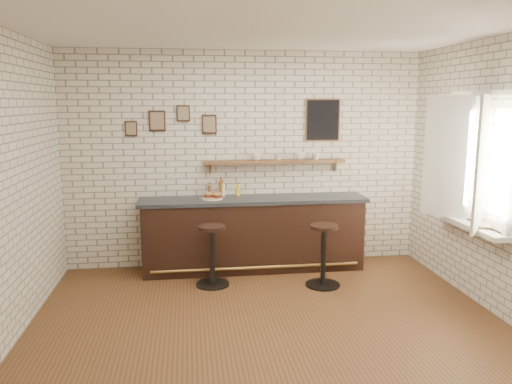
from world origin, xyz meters
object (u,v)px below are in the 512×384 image
at_px(shelf_cup_b, 279,157).
at_px(shelf_cup_d, 317,156).
at_px(bitters_bottle_white, 223,190).
at_px(ciabatta_sandwich, 213,195).
at_px(book_lower, 479,227).
at_px(bitters_bottle_amber, 221,188).
at_px(bar_stool_left, 212,253).
at_px(bar_counter, 253,234).
at_px(sandwich_plate, 212,199).
at_px(shelf_cup_a, 257,157).
at_px(shelf_cup_c, 300,156).
at_px(bitters_bottle_brown, 210,191).
at_px(condiment_bottle_yellow, 238,190).
at_px(book_upper, 477,225).
at_px(bar_stool_right, 323,253).

distance_m(shelf_cup_b, shelf_cup_d, 0.54).
relative_size(bitters_bottle_white, shelf_cup_b, 2.49).
bearing_deg(ciabatta_sandwich, book_lower, -29.82).
height_order(ciabatta_sandwich, bitters_bottle_amber, bitters_bottle_amber).
xyz_separation_m(bar_stool_left, shelf_cup_b, (0.99, 0.76, 1.12)).
relative_size(bar_counter, ciabatta_sandwich, 12.03).
distance_m(sandwich_plate, shelf_cup_a, 0.86).
bearing_deg(bar_stool_left, shelf_cup_c, 30.37).
bearing_deg(bitters_bottle_amber, bar_counter, -23.85).
height_order(bitters_bottle_brown, shelf_cup_a, shelf_cup_a).
bearing_deg(ciabatta_sandwich, shelf_cup_c, 9.62).
relative_size(shelf_cup_c, book_lower, 0.68).
height_order(condiment_bottle_yellow, shelf_cup_b, shelf_cup_b).
distance_m(shelf_cup_b, book_lower, 2.73).
height_order(bitters_bottle_brown, shelf_cup_b, shelf_cup_b).
bearing_deg(shelf_cup_c, shelf_cup_d, -82.42).
bearing_deg(ciabatta_sandwich, bitters_bottle_brown, 99.62).
bearing_deg(ciabatta_sandwich, bitters_bottle_white, 54.22).
bearing_deg(shelf_cup_d, ciabatta_sandwich, -164.70).
bearing_deg(shelf_cup_d, shelf_cup_a, -172.83).
bearing_deg(shelf_cup_c, bitters_bottle_white, 98.14).
bearing_deg(bar_stool_left, bar_counter, 42.95).
relative_size(bar_counter, shelf_cup_a, 23.06).
xyz_separation_m(bar_stool_left, book_upper, (2.91, -1.06, 0.54)).
bearing_deg(bitters_bottle_brown, book_upper, -32.09).
distance_m(condiment_bottle_yellow, bar_stool_right, 1.52).
height_order(bitters_bottle_amber, book_upper, bitters_bottle_amber).
xyz_separation_m(sandwich_plate, bitters_bottle_white, (0.16, 0.20, 0.08)).
bearing_deg(shelf_cup_d, bar_stool_right, -90.94).
xyz_separation_m(sandwich_plate, shelf_cup_b, (0.95, 0.21, 0.53)).
height_order(bitters_bottle_amber, book_lower, bitters_bottle_amber).
bearing_deg(condiment_bottle_yellow, shelf_cup_d, 0.56).
bearing_deg(shelf_cup_d, shelf_cup_b, -172.83).
xyz_separation_m(bitters_bottle_white, condiment_bottle_yellow, (0.22, -0.00, -0.01)).
relative_size(bar_stool_right, shelf_cup_d, 8.20).
bearing_deg(bar_stool_left, bitters_bottle_brown, 88.74).
distance_m(bitters_bottle_brown, condiment_bottle_yellow, 0.39).
relative_size(condiment_bottle_yellow, shelf_cup_a, 1.36).
distance_m(bitters_bottle_brown, book_upper, 3.41).
bearing_deg(shelf_cup_b, condiment_bottle_yellow, 110.26).
height_order(sandwich_plate, shelf_cup_c, shelf_cup_c).
distance_m(book_lower, book_upper, 0.03).
bearing_deg(book_lower, shelf_cup_d, 109.38).
bearing_deg(shelf_cup_b, bar_stool_right, -138.36).
distance_m(ciabatta_sandwich, shelf_cup_a, 0.82).
height_order(shelf_cup_d, book_lower, shelf_cup_d).
xyz_separation_m(shelf_cup_d, book_upper, (1.38, -1.82, -0.59)).
distance_m(ciabatta_sandwich, condiment_bottle_yellow, 0.41).
xyz_separation_m(bar_counter, bitters_bottle_amber, (-0.43, 0.19, 0.61)).
height_order(bitters_bottle_white, bar_stool_right, bitters_bottle_white).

